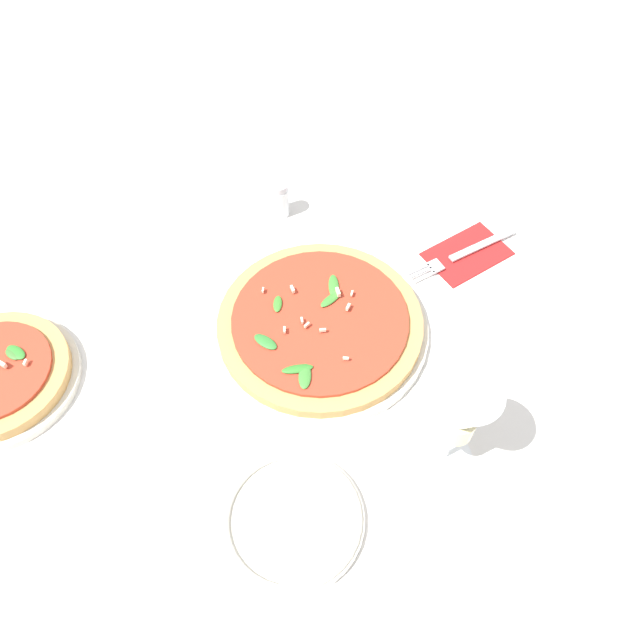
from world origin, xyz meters
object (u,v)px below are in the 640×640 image
object	(u,v)px
side_plate_white	(293,519)
shaker_pepper	(280,199)
pizza_arugula_main	(320,325)
wine_glass	(462,415)
fork	(464,253)

from	to	relation	value
side_plate_white	shaker_pepper	distance (m)	0.54
pizza_arugula_main	side_plate_white	distance (m)	0.29
wine_glass	shaker_pepper	distance (m)	0.52
wine_glass	side_plate_white	bearing A→B (deg)	-10.25
pizza_arugula_main	wine_glass	distance (m)	0.28
shaker_pepper	side_plate_white	bearing A→B (deg)	59.76
fork	side_plate_white	bearing A→B (deg)	28.88
pizza_arugula_main	wine_glass	bearing A→B (deg)	96.00
wine_glass	side_plate_white	size ratio (longest dim) A/B	0.96
fork	side_plate_white	xyz separation A→B (m)	(0.47, 0.21, 0.00)
wine_glass	pizza_arugula_main	bearing A→B (deg)	-84.00
wine_glass	fork	bearing A→B (deg)	-135.32
pizza_arugula_main	fork	distance (m)	0.28
pizza_arugula_main	fork	xyz separation A→B (m)	(-0.28, 0.01, -0.01)
shaker_pepper	wine_glass	bearing A→B (deg)	83.61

